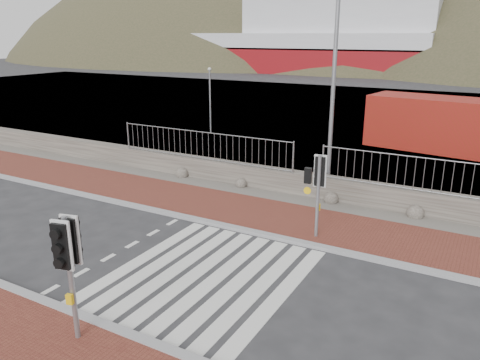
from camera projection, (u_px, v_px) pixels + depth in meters
The scene contains 15 objects.
ground at pixel (206, 275), 12.32m from camera, with size 220.00×220.00×0.00m, color #28282B.
sidewalk_far at pixel (278, 218), 16.06m from camera, with size 40.00×3.00×0.08m, color brown.
kerb_near at pixel (128, 335), 9.80m from camera, with size 40.00×0.25×0.12m, color gray.
kerb_far at pixel (258, 233), 14.81m from camera, with size 40.00×0.25×0.12m, color gray.
zebra_crossing at pixel (206, 275), 12.32m from camera, with size 4.62×5.60×0.01m.
gravel_strip at pixel (300, 201), 17.73m from camera, with size 40.00×1.50×0.06m, color #59544C.
stone_wall at pixel (308, 185), 18.28m from camera, with size 40.00×0.60×0.90m, color #4D463F.
railing at pixel (308, 152), 17.74m from camera, with size 18.07×0.07×1.22m.
quay at pixel (406, 118), 35.59m from camera, with size 120.00×40.00×0.50m, color #4C4C4F.
water at pixel (454, 80), 64.79m from camera, with size 220.00×50.00×0.05m, color #3F4C54.
ferry at pixel (303, 39), 78.80m from camera, with size 50.00×16.00×20.00m.
traffic_signal_near at pixel (68, 253), 9.13m from camera, with size 0.44×0.32×2.76m.
traffic_signal_far at pixel (318, 179), 14.00m from camera, with size 0.65×0.27×2.68m.
streetlight at pixel (338, 63), 17.21m from camera, with size 1.81×0.90×9.00m.
shipping_container at pixel (434, 123), 25.58m from camera, with size 6.80×2.83×2.83m, color #A11118.
Camera 1 is at (6.13, -9.19, 6.08)m, focal length 35.00 mm.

